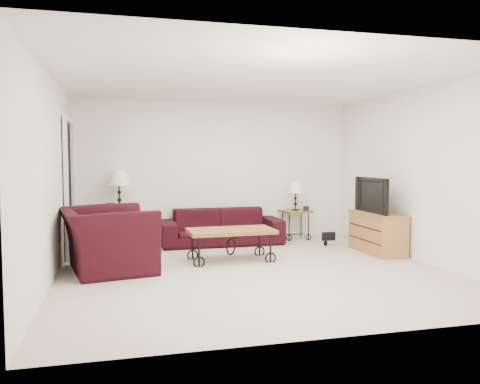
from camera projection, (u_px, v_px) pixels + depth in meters
name	position (u px, v px, depth m)	size (l,w,h in m)	color
ground	(253.00, 270.00, 6.40)	(5.00, 5.00, 0.00)	beige
wall_back	(216.00, 172.00, 8.74)	(5.00, 0.02, 2.50)	white
wall_front	(336.00, 188.00, 3.90)	(5.00, 0.02, 2.50)	white
wall_left	(51.00, 179.00, 5.71)	(0.02, 5.00, 2.50)	white
wall_right	(420.00, 175.00, 6.92)	(0.02, 5.00, 2.50)	white
ceiling	(253.00, 80.00, 6.23)	(5.00, 5.00, 0.00)	white
doorway	(68.00, 189.00, 7.33)	(0.08, 0.94, 2.04)	black
sofa	(221.00, 227.00, 8.34)	(2.10, 0.82, 0.61)	black
side_table_left	(120.00, 228.00, 8.10)	(0.60, 0.60, 0.65)	olive
side_table_right	(295.00, 225.00, 8.86)	(0.49, 0.49, 0.54)	olive
lamp_left	(119.00, 189.00, 8.05)	(0.37, 0.37, 0.65)	black
lamp_right	(295.00, 196.00, 8.82)	(0.30, 0.30, 0.54)	black
photo_frame_left	(110.00, 206.00, 7.89)	(0.13, 0.02, 0.11)	black
photo_frame_right	(306.00, 208.00, 8.73)	(0.11, 0.01, 0.09)	black
coffee_table	(231.00, 245.00, 6.98)	(1.24, 0.67, 0.46)	olive
armchair	(107.00, 239.00, 6.35)	(1.29, 1.13, 0.84)	black
throw_pillow	(119.00, 232.00, 6.33)	(0.38, 0.10, 0.38)	#AF5D16
tv_stand	(377.00, 233.00, 7.58)	(0.45, 1.07, 0.64)	#C68949
television	(377.00, 195.00, 7.53)	(0.96, 0.13, 0.55)	black
backpack	(326.00, 233.00, 8.18)	(0.34, 0.26, 0.44)	black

